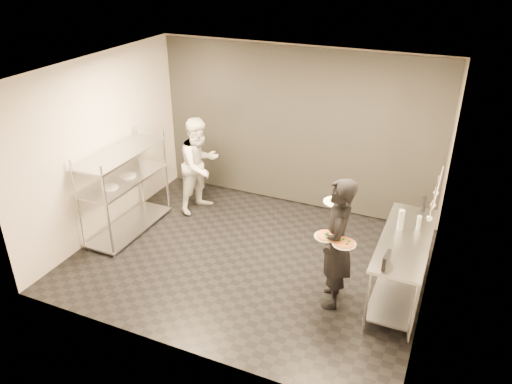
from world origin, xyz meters
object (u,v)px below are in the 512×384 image
at_px(pizza_plate_far, 344,243).
at_px(waiter, 336,244).
at_px(chef, 200,165).
at_px(salad_plate, 336,201).
at_px(bottle_dark, 424,204).
at_px(bottle_green, 401,220).
at_px(prep_counter, 403,257).
at_px(pos_monitor, 387,260).
at_px(pizza_plate_near, 326,236).
at_px(bottle_clear, 419,222).
at_px(pass_rack, 125,187).

bearing_deg(pizza_plate_far, waiter, 122.02).
relative_size(chef, salad_plate, 5.38).
relative_size(pizza_plate_far, bottle_dark, 1.31).
xyz_separation_m(salad_plate, bottle_green, (0.78, 0.36, -0.29)).
height_order(prep_counter, pizza_plate_far, pizza_plate_far).
bearing_deg(salad_plate, chef, 154.65).
bearing_deg(salad_plate, pos_monitor, -35.05).
distance_m(pizza_plate_near, bottle_clear, 1.32).
relative_size(pass_rack, chef, 0.96).
bearing_deg(waiter, bottle_green, 119.37).
bearing_deg(chef, bottle_dark, -77.64).
xyz_separation_m(prep_counter, chef, (-3.59, 1.10, 0.21)).
relative_size(pizza_plate_near, bottle_dark, 1.30).
bearing_deg(waiter, pass_rack, -110.56).
xyz_separation_m(chef, bottle_clear, (3.70, -0.81, 0.18)).
distance_m(waiter, bottle_dark, 1.53).
relative_size(salad_plate, bottle_green, 1.12).
distance_m(prep_counter, bottle_green, 0.48).
distance_m(chef, pizza_plate_near, 3.21).
bearing_deg(pizza_plate_far, pos_monitor, -4.40).
height_order(chef, pizza_plate_near, chef).
height_order(chef, bottle_dark, chef).
distance_m(chef, pizza_plate_far, 3.46).
bearing_deg(salad_plate, prep_counter, 11.37).
bearing_deg(waiter, pos_monitor, 53.75).
xyz_separation_m(waiter, salad_plate, (-0.11, 0.26, 0.46)).
xyz_separation_m(pass_rack, pizza_plate_far, (3.70, -0.68, 0.31)).
height_order(pizza_plate_near, bottle_dark, bottle_dark).
relative_size(prep_counter, chef, 1.08).
distance_m(pass_rack, bottle_green, 4.23).
xyz_separation_m(prep_counter, pizza_plate_far, (-0.63, -0.68, 0.45)).
bearing_deg(chef, bottle_clear, -85.30).
relative_size(pass_rack, prep_counter, 0.89).
bearing_deg(pos_monitor, pizza_plate_far, -179.65).
relative_size(waiter, bottle_dark, 8.05).
bearing_deg(pizza_plate_near, waiter, 57.99).
relative_size(pizza_plate_near, bottle_green, 1.03).
height_order(chef, bottle_green, chef).
relative_size(pass_rack, bottle_dark, 7.28).
bearing_deg(pass_rack, bottle_green, 2.44).
relative_size(waiter, bottle_clear, 9.62).
xyz_separation_m(pizza_plate_near, salad_plate, (-0.02, 0.42, 0.27)).
height_order(pass_rack, salad_plate, pass_rack).
xyz_separation_m(pass_rack, pos_monitor, (4.21, -0.72, 0.24)).
xyz_separation_m(pizza_plate_near, pizza_plate_far, (0.24, -0.09, 0.01)).
bearing_deg(bottle_green, pass_rack, -177.56).
height_order(pass_rack, pizza_plate_near, pass_rack).
xyz_separation_m(pass_rack, salad_plate, (3.44, -0.18, 0.58)).
relative_size(prep_counter, salad_plate, 5.79).
relative_size(prep_counter, pizza_plate_far, 6.25).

